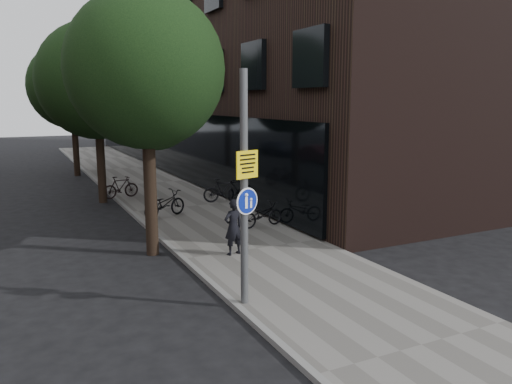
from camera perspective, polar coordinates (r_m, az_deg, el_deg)
ground at (r=12.14m, az=6.19°, el=-11.18°), size 120.00×120.00×0.00m
sidewalk at (r=20.97m, az=-8.01°, el=-1.80°), size 4.50×60.00×0.12m
curb_edge at (r=20.40m, az=-14.02°, el=-2.34°), size 0.15×60.00×0.13m
building_right_dark_brick at (r=35.02m, az=-1.44°, el=17.85°), size 12.00×40.00×18.00m
street_tree_near at (r=14.60m, az=-12.32°, el=12.74°), size 4.40×4.40×7.50m
street_tree_mid at (r=22.93m, az=-17.63°, el=11.57°), size 5.00×5.00×7.80m
street_tree_far at (r=31.84m, az=-20.19°, el=10.96°), size 5.00×5.00×7.80m
signpost at (r=10.42m, az=-1.37°, el=0.33°), size 0.56×0.20×4.97m
pedestrian at (r=14.17m, az=-2.61°, el=-4.01°), size 0.65×0.49×1.61m
parked_bike_facade_near at (r=17.37m, az=0.70°, el=-2.59°), size 1.69×0.77×0.86m
parked_bike_facade_far at (r=21.61m, az=-3.78°, el=0.20°), size 1.79×0.91×1.04m
parked_bike_curb_near at (r=19.09m, az=-10.41°, el=-1.35°), size 2.02×1.40×1.01m
parked_bike_curb_far at (r=23.28m, az=-15.23°, el=0.54°), size 1.71×0.74×0.99m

